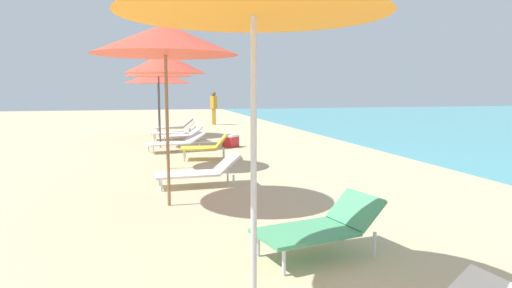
{
  "coord_description": "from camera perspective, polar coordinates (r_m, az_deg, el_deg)",
  "views": [
    {
      "loc": [
        -0.36,
        0.5,
        1.81
      ],
      "look_at": [
        1.41,
        7.63,
        0.89
      ],
      "focal_mm": 30.92,
      "sensor_mm": 36.0,
      "label": 1
    }
  ],
  "objects": [
    {
      "name": "lounger_fourth_shoreside",
      "position": [
        11.39,
        -6.56,
        -0.31
      ],
      "size": [
        1.26,
        0.81,
        0.64
      ],
      "rotation": [
        0.0,
        0.0,
        3.0
      ],
      "color": "yellow",
      "rests_on": "ground"
    },
    {
      "name": "lounger_fifth_inland",
      "position": [
        12.96,
        -10.32,
        0.29
      ],
      "size": [
        1.74,
        1.01,
        0.54
      ],
      "rotation": [
        0.0,
        0.0,
        3.37
      ],
      "color": "white",
      "rests_on": "ground"
    },
    {
      "name": "umbrella_third",
      "position": [
        6.88,
        -11.68,
        13.1
      ],
      "size": [
        2.19,
        2.19,
        2.83
      ],
      "color": "olive",
      "rests_on": "ground"
    },
    {
      "name": "lounger_farthest_shoreside",
      "position": [
        18.16,
        -10.4,
        2.26
      ],
      "size": [
        1.59,
        0.87,
        0.6
      ],
      "rotation": [
        0.0,
        0.0,
        3.02
      ],
      "color": "white",
      "rests_on": "ground"
    },
    {
      "name": "person_walking_near",
      "position": [
        22.44,
        -5.5,
        5.09
      ],
      "size": [
        0.33,
        0.42,
        1.67
      ],
      "rotation": [
        0.0,
        0.0,
        3.51
      ],
      "color": "orange",
      "rests_on": "ground"
    },
    {
      "name": "umbrella_fourth",
      "position": [
        10.12,
        -11.66,
        10.19
      ],
      "size": [
        1.8,
        1.8,
        2.66
      ],
      "color": "#4C4C51",
      "rests_on": "ground"
    },
    {
      "name": "lounger_second_shoreside",
      "position": [
        4.9,
        8.3,
        -10.45
      ],
      "size": [
        1.46,
        0.93,
        0.63
      ],
      "rotation": [
        0.0,
        0.0,
        3.36
      ],
      "color": "#4CA572",
      "rests_on": "ground"
    },
    {
      "name": "cooler_box",
      "position": [
        13.77,
        -3.29,
        0.4
      ],
      "size": [
        0.56,
        0.56,
        0.39
      ],
      "color": "red",
      "rests_on": "ground"
    },
    {
      "name": "lounger_farthest_inland",
      "position": [
        15.95,
        -10.49,
        1.61
      ],
      "size": [
        1.57,
        0.8,
        0.64
      ],
      "rotation": [
        0.0,
        0.0,
        3.03
      ],
      "color": "white",
      "rests_on": "ground"
    },
    {
      "name": "umbrella_farthest",
      "position": [
        17.14,
        -12.59,
        8.43
      ],
      "size": [
        2.53,
        2.53,
        2.53
      ],
      "color": "#4C4C51",
      "rests_on": "ground"
    },
    {
      "name": "lounger_third_shoreside",
      "position": [
        8.3,
        -7.39,
        -3.48
      ],
      "size": [
        1.59,
        0.65,
        0.6
      ],
      "rotation": [
        0.0,
        0.0,
        3.19
      ],
      "color": "white",
      "rests_on": "ground"
    },
    {
      "name": "lounger_fifth_shoreside",
      "position": [
        15.33,
        -9.44,
        1.27
      ],
      "size": [
        1.42,
        0.9,
        0.53
      ],
      "rotation": [
        0.0,
        0.0,
        3.39
      ],
      "color": "white",
      "rests_on": "ground"
    },
    {
      "name": "umbrella_fifth",
      "position": [
        13.94,
        -12.51,
        9.39
      ],
      "size": [
        2.03,
        2.03,
        2.68
      ],
      "color": "#4C4C51",
      "rests_on": "ground"
    }
  ]
}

